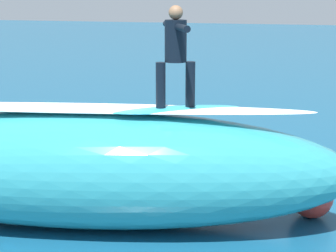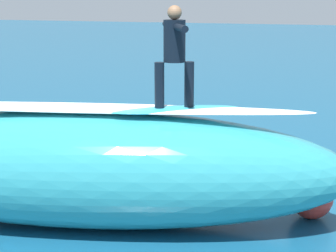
{
  "view_description": "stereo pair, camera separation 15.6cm",
  "coord_description": "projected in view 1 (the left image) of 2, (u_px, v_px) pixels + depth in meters",
  "views": [
    {
      "loc": [
        -4.57,
        10.12,
        3.71
      ],
      "look_at": [
        -1.65,
        0.5,
        1.4
      ],
      "focal_mm": 62.81,
      "sensor_mm": 36.0,
      "label": 1
    },
    {
      "loc": [
        -4.71,
        10.07,
        3.71
      ],
      "look_at": [
        -1.65,
        0.5,
        1.4
      ],
      "focal_mm": 62.81,
      "sensor_mm": 36.0,
      "label": 2
    }
  ],
  "objects": [
    {
      "name": "ground_plane",
      "position": [
        95.0,
        185.0,
        11.56
      ],
      "size": [
        120.0,
        120.0,
        0.0
      ],
      "primitive_type": "plane",
      "color": "#145175"
    },
    {
      "name": "wave_crest",
      "position": [
        86.0,
        168.0,
        9.41
      ],
      "size": [
        8.73,
        3.82,
        1.89
      ],
      "primitive_type": "ellipsoid",
      "rotation": [
        0.0,
        0.0,
        0.2
      ],
      "color": "teal",
      "rests_on": "ground_plane"
    },
    {
      "name": "wave_foam_lip",
      "position": [
        84.0,
        108.0,
        9.19
      ],
      "size": [
        7.2,
        2.19,
        0.08
      ],
      "primitive_type": "ellipsoid",
      "rotation": [
        0.0,
        0.0,
        0.2
      ],
      "color": "white",
      "rests_on": "wave_crest"
    },
    {
      "name": "surfboard_riding",
      "position": [
        175.0,
        110.0,
        9.06
      ],
      "size": [
        2.08,
        1.47,
        0.08
      ],
      "primitive_type": "ellipsoid",
      "rotation": [
        0.0,
        0.0,
        0.5
      ],
      "color": "#33B2D1",
      "rests_on": "wave_crest"
    },
    {
      "name": "surfer_riding",
      "position": [
        176.0,
        49.0,
        8.85
      ],
      "size": [
        0.79,
        1.33,
        1.54
      ],
      "rotation": [
        0.0,
        0.0,
        0.5
      ],
      "color": "black",
      "rests_on": "surfboard_riding"
    },
    {
      "name": "surfboard_paddling",
      "position": [
        162.0,
        179.0,
        11.75
      ],
      "size": [
        0.67,
        2.41,
        0.09
      ],
      "primitive_type": "ellipsoid",
      "rotation": [
        0.0,
        0.0,
        -1.53
      ],
      "color": "#EAE5C6",
      "rests_on": "ground_plane"
    },
    {
      "name": "surfer_paddling",
      "position": [
        161.0,
        173.0,
        11.6
      ],
      "size": [
        0.34,
        1.61,
        0.29
      ],
      "rotation": [
        0.0,
        0.0,
        -1.53
      ],
      "color": "black",
      "rests_on": "surfboard_paddling"
    },
    {
      "name": "buoy_marker",
      "position": [
        312.0,
        196.0,
        9.82
      ],
      "size": [
        0.73,
        0.73,
        1.24
      ],
      "color": "red",
      "rests_on": "ground_plane"
    },
    {
      "name": "foam_patch_near",
      "position": [
        144.0,
        184.0,
        11.42
      ],
      "size": [
        0.92,
        0.89,
        0.11
      ],
      "primitive_type": "ellipsoid",
      "rotation": [
        0.0,
        0.0,
        0.59
      ],
      "color": "white",
      "rests_on": "ground_plane"
    },
    {
      "name": "foam_patch_mid",
      "position": [
        91.0,
        165.0,
        12.68
      ],
      "size": [
        0.81,
        0.84,
        0.1
      ],
      "primitive_type": "ellipsoid",
      "rotation": [
        0.0,
        0.0,
        0.86
      ],
      "color": "white",
      "rests_on": "ground_plane"
    }
  ]
}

